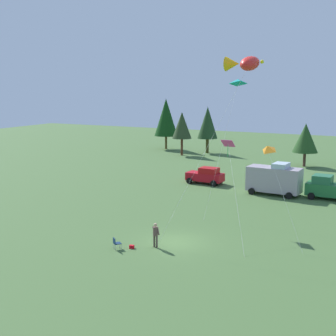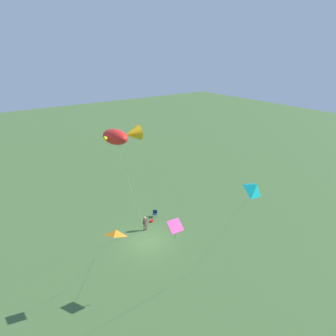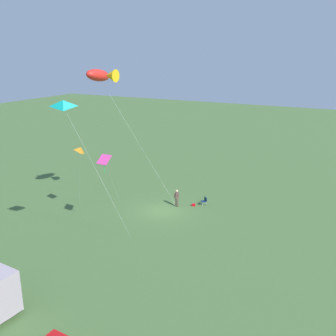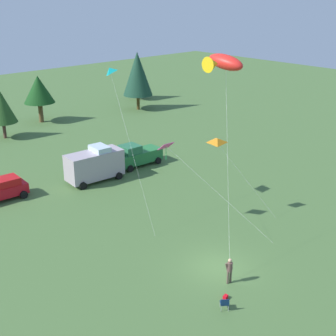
# 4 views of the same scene
# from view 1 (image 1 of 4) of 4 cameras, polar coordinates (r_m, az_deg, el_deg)

# --- Properties ---
(ground_plane) EXTENTS (160.00, 160.00, 0.00)m
(ground_plane) POSITION_cam_1_polar(r_m,az_deg,el_deg) (34.04, 0.94, -9.00)
(ground_plane) COLOR #426333
(person_kite_flyer) EXTENTS (0.63, 0.40, 1.74)m
(person_kite_flyer) POSITION_cam_1_polar(r_m,az_deg,el_deg) (32.65, -1.53, -7.95)
(person_kite_flyer) COLOR brown
(person_kite_flyer) RESTS_ON ground
(folding_chair) EXTENTS (0.68, 0.68, 0.82)m
(folding_chair) POSITION_cam_1_polar(r_m,az_deg,el_deg) (32.62, -6.36, -9.01)
(folding_chair) COLOR #0E2547
(folding_chair) RESTS_ON ground
(backpack_on_grass) EXTENTS (0.36, 0.29, 0.22)m
(backpack_on_grass) POSITION_cam_1_polar(r_m,az_deg,el_deg) (32.84, -4.44, -9.54)
(backpack_on_grass) COLOR red
(backpack_on_grass) RESTS_ON ground
(car_red_sedan) EXTENTS (4.28, 2.37, 1.89)m
(car_red_sedan) POSITION_cam_1_polar(r_m,az_deg,el_deg) (53.58, 4.63, -0.92)
(car_red_sedan) COLOR #B40F1A
(car_red_sedan) RESTS_ON ground
(van_motorhome_grey) EXTENTS (5.55, 2.93, 3.34)m
(van_motorhome_grey) POSITION_cam_1_polar(r_m,az_deg,el_deg) (49.20, 12.84, -1.30)
(van_motorhome_grey) COLOR #A3959F
(van_motorhome_grey) RESTS_ON ground
(truck_green_flatbed) EXTENTS (5.07, 2.56, 2.34)m
(truck_green_flatbed) POSITION_cam_1_polar(r_m,az_deg,el_deg) (48.81, 19.23, -2.35)
(truck_green_flatbed) COLOR #236A33
(truck_green_flatbed) RESTS_ON ground
(treeline_distant) EXTENTS (54.69, 11.31, 8.86)m
(treeline_distant) POSITION_cam_1_polar(r_m,az_deg,el_deg) (70.55, 17.21, 4.59)
(treeline_distant) COLOR brown
(treeline_distant) RESTS_ON ground
(kite_large_fish) EXTENTS (5.66, 6.70, 13.28)m
(kite_large_fish) POSITION_cam_1_polar(r_m,az_deg,el_deg) (34.10, 9.42, 12.45)
(kite_large_fish) COLOR red
(kite_large_fish) RESTS_ON ground
(kite_delta_teal) EXTENTS (1.54, 6.66, 11.80)m
(kite_delta_teal) POSITION_cam_1_polar(r_m,az_deg,el_deg) (43.01, 8.49, 10.34)
(kite_delta_teal) COLOR #0C9693
(kite_delta_teal) RESTS_ON ground
(kite_delta_orange) EXTENTS (4.34, 4.16, 6.84)m
(kite_delta_orange) POSITION_cam_1_polar(r_m,az_deg,el_deg) (35.33, 12.01, 2.30)
(kite_delta_orange) COLOR orange
(kite_delta_orange) RESTS_ON ground
(kite_diamond_rainbow) EXTENTS (4.40, 7.72, 6.81)m
(kite_diamond_rainbow) POSITION_cam_1_polar(r_m,az_deg,el_deg) (37.86, 7.37, 2.68)
(kite_diamond_rainbow) COLOR #DC3A91
(kite_diamond_rainbow) RESTS_ON ground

